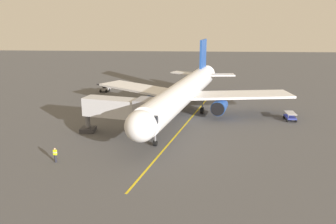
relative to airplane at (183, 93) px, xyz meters
name	(u,v)px	position (x,y,z in m)	size (l,w,h in m)	color
ground_plane	(190,119)	(-1.10, 1.08, -4.00)	(220.00, 220.00, 0.00)	#4C4C4F
apron_lead_in_line	(182,129)	(0.07, 6.27, -4.00)	(0.24, 40.00, 0.01)	yellow
airplane	(183,93)	(0.00, 0.00, 0.00)	(33.79, 39.87, 11.50)	white
jet_bridge	(124,109)	(7.92, 9.67, -0.24)	(11.48, 5.31, 5.40)	#B7B7BC
ground_crew_marshaller	(55,155)	(14.01, 19.03, -3.12)	(0.45, 0.34, 1.71)	#23232D
ground_crew_wing_walker	(135,119)	(7.13, 4.97, -3.12)	(0.47, 0.41, 1.71)	#23232D
belt_loader_near_nose	(105,88)	(17.32, -18.32, -3.29)	(1.98, 4.72, 2.32)	#9E9EA3
baggage_cart_portside	(290,116)	(-16.91, 1.09, -3.35)	(1.55, 2.60, 1.27)	#2D3899
belt_loader_starboard_side	(169,96)	(2.89, -12.22, -3.29)	(3.77, 4.34, 2.32)	white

